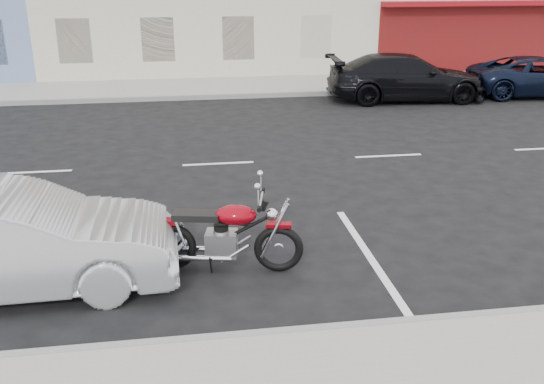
# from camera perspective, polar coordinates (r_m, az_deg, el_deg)

# --- Properties ---
(ground) EXTENTS (120.00, 120.00, 0.00)m
(ground) POSITION_cam_1_polar(r_m,az_deg,el_deg) (14.00, 3.12, 3.05)
(ground) COLOR black
(ground) RESTS_ON ground
(sidewalk_far) EXTENTS (80.00, 3.40, 0.15)m
(sidewalk_far) POSITION_cam_1_polar(r_m,az_deg,el_deg) (22.27, -14.44, 9.28)
(sidewalk_far) COLOR gray
(sidewalk_far) RESTS_ON ground
(curb_far) EXTENTS (80.00, 0.12, 0.16)m
(curb_far) POSITION_cam_1_polar(r_m,az_deg,el_deg) (20.61, -14.86, 8.37)
(curb_far) COLOR gray
(curb_far) RESTS_ON ground
(motorcycle) EXTENTS (2.26, 0.85, 1.14)m
(motorcycle) POSITION_cam_1_polar(r_m,az_deg,el_deg) (8.75, 0.82, -4.41)
(motorcycle) COLOR black
(motorcycle) RESTS_ON ground
(sedan_silver) EXTENTS (4.49, 1.66, 1.47)m
(sedan_silver) POSITION_cam_1_polar(r_m,az_deg,el_deg) (8.90, -23.45, -4.31)
(sedan_silver) COLOR #B6B9BF
(sedan_silver) RESTS_ON ground
(suv_far) EXTENTS (4.93, 2.73, 1.31)m
(suv_far) POSITION_cam_1_polar(r_m,az_deg,el_deg) (22.82, 23.95, 9.91)
(suv_far) COLOR black
(suv_far) RESTS_ON ground
(car_far) EXTENTS (5.29, 2.43, 1.50)m
(car_far) POSITION_cam_1_polar(r_m,az_deg,el_deg) (20.67, 12.52, 10.50)
(car_far) COLOR black
(car_far) RESTS_ON ground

